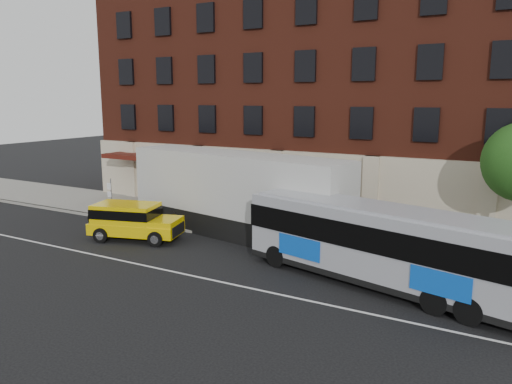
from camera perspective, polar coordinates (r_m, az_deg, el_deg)
The scene contains 9 objects.
ground at distance 22.20m, azimuth -11.89°, elevation -8.91°, with size 120.00×120.00×0.00m, color black.
sidewalk at distance 29.21m, azimuth -0.17°, elevation -3.72°, with size 60.00×6.00×0.15m, color gray.
kerb at distance 26.73m, azimuth -3.37°, elevation -5.12°, with size 60.00×0.25×0.15m, color gray.
lane_line at distance 22.55m, azimuth -11.04°, elevation -8.54°, with size 60.00×0.12×0.01m, color silver.
building at distance 35.37m, azimuth 6.30°, elevation 11.03°, with size 30.00×12.10×15.00m.
sign_pole at distance 31.83m, azimuth -16.22°, elevation -0.41°, with size 0.30×0.20×2.50m.
city_bus at distance 20.27m, azimuth 14.12°, elevation -5.64°, with size 12.01×5.21×3.22m.
yellow_suv at distance 27.05m, azimuth -13.97°, elevation -3.02°, with size 5.11×3.18×1.90m.
shipping_container at distance 26.89m, azimuth -2.34°, elevation -0.35°, with size 13.64×5.00×4.46m.
Camera 1 is at (14.00, -15.56, 7.40)m, focal length 35.13 mm.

